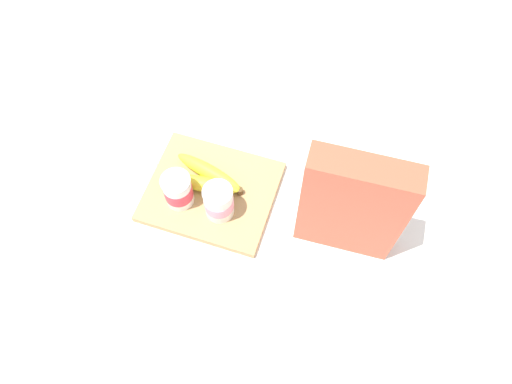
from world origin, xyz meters
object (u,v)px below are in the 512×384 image
yogurt_cup_front (219,202)px  spoon (149,158)px  cereal_box (352,206)px  banana_bunch (206,177)px  cutting_board (211,192)px  yogurt_cup_back (178,190)px

yogurt_cup_front → spoon: 0.23m
cereal_box → banana_bunch: cereal_box is taller
yogurt_cup_front → banana_bunch: bearing=-48.6°
cutting_board → yogurt_cup_front: (-0.04, 0.04, 0.05)m
cutting_board → spoon: (0.17, -0.04, -0.00)m
yogurt_cup_front → yogurt_cup_back: (0.09, 0.00, -0.00)m
cutting_board → cereal_box: size_ratio=0.96×
cereal_box → yogurt_cup_front: 0.28m
cereal_box → banana_bunch: (0.32, -0.03, -0.11)m
cutting_board → banana_bunch: (0.02, -0.02, 0.03)m
cutting_board → yogurt_cup_back: 0.09m
cutting_board → banana_bunch: 0.04m
yogurt_cup_back → banana_bunch: bearing=-122.2°
yogurt_cup_back → spoon: (0.12, -0.08, -0.06)m
cutting_board → spoon: size_ratio=2.10×
cereal_box → yogurt_cup_back: bearing=-177.8°
cutting_board → banana_bunch: bearing=-46.9°
yogurt_cup_front → yogurt_cup_back: 0.09m
yogurt_cup_back → banana_bunch: 0.08m
cereal_box → banana_bunch: 0.34m
cereal_box → banana_bunch: size_ratio=1.67×
banana_bunch → spoon: size_ratio=1.31×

